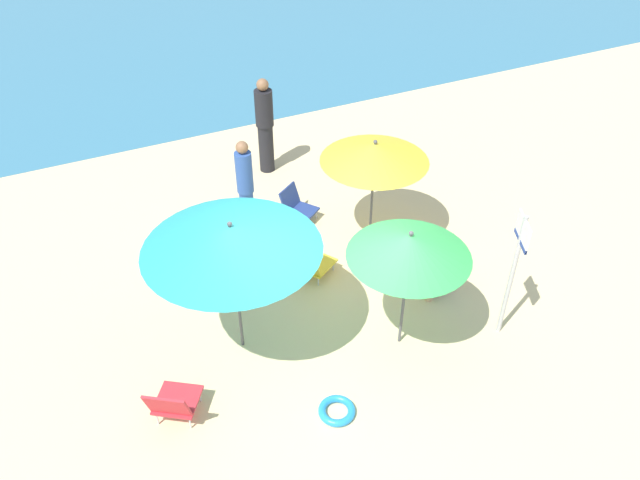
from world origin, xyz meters
TOP-DOWN VIEW (x-y plane):
  - ground_plane at (0.00, 0.00)m, footprint 40.00×40.00m
  - sea_water at (0.00, 14.22)m, footprint 40.00×16.00m
  - umbrella_teal at (-1.09, 0.30)m, footprint 2.16×2.16m
  - umbrella_yellow at (1.56, 1.58)m, footprint 1.64×1.64m
  - umbrella_green at (0.83, -0.55)m, footprint 1.52×1.52m
  - beach_chair_a at (-0.79, 1.66)m, footprint 0.51×0.60m
  - beach_chair_b at (-2.21, -0.52)m, footprint 0.74×0.76m
  - beach_chair_c at (0.29, 1.16)m, footprint 0.80×0.77m
  - beach_chair_d at (0.72, 2.62)m, footprint 0.68×0.69m
  - person_a at (-0.15, 2.60)m, footprint 0.27×0.27m
  - person_b at (0.87, 4.35)m, footprint 0.33×0.33m
  - person_c at (1.83, 0.19)m, footprint 0.52×0.54m
  - warning_sign at (2.16, -0.97)m, footprint 0.23×0.44m
  - swim_ring at (-0.45, -1.23)m, footprint 0.45×0.45m

SIDE VIEW (x-z plane):
  - ground_plane at x=0.00m, z-range 0.00..0.00m
  - sea_water at x=0.00m, z-range 0.00..0.01m
  - swim_ring at x=-0.45m, z-range 0.00..0.09m
  - beach_chair_c at x=0.29m, z-range -0.01..0.57m
  - beach_chair_d at x=0.72m, z-range -0.01..0.57m
  - beach_chair_b at x=-2.21m, z-range 0.00..0.67m
  - beach_chair_a at x=-0.79m, z-range 0.02..0.69m
  - person_c at x=1.83m, z-range 0.00..0.98m
  - person_a at x=-0.15m, z-range 0.02..1.72m
  - person_b at x=0.87m, z-range 0.01..1.84m
  - warning_sign at x=2.16m, z-range 0.29..2.21m
  - umbrella_yellow at x=1.56m, z-range 0.71..2.53m
  - umbrella_green at x=0.83m, z-range 0.70..2.55m
  - umbrella_teal at x=-1.09m, z-range 0.79..2.81m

